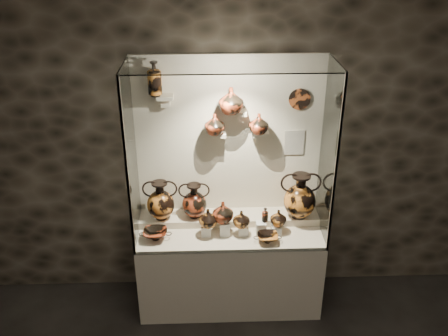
# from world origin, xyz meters

# --- Properties ---
(wall_back) EXTENTS (5.00, 0.02, 3.20)m
(wall_back) POSITION_xyz_m (0.00, 2.50, 1.60)
(wall_back) COLOR black
(wall_back) RESTS_ON ground
(plinth) EXTENTS (1.70, 0.60, 0.80)m
(plinth) POSITION_xyz_m (0.00, 2.18, 0.40)
(plinth) COLOR beige
(plinth) RESTS_ON floor
(front_tier) EXTENTS (1.68, 0.58, 0.03)m
(front_tier) POSITION_xyz_m (0.00, 2.18, 0.82)
(front_tier) COLOR beige
(front_tier) RESTS_ON plinth
(rear_tier) EXTENTS (1.70, 0.25, 0.10)m
(rear_tier) POSITION_xyz_m (0.00, 2.35, 0.85)
(rear_tier) COLOR beige
(rear_tier) RESTS_ON plinth
(back_panel) EXTENTS (1.70, 0.03, 1.60)m
(back_panel) POSITION_xyz_m (0.00, 2.50, 1.60)
(back_panel) COLOR beige
(back_panel) RESTS_ON plinth
(glass_front) EXTENTS (1.70, 0.01, 1.60)m
(glass_front) POSITION_xyz_m (0.00, 1.88, 1.60)
(glass_front) COLOR white
(glass_front) RESTS_ON plinth
(glass_left) EXTENTS (0.01, 0.60, 1.60)m
(glass_left) POSITION_xyz_m (-0.85, 2.18, 1.60)
(glass_left) COLOR white
(glass_left) RESTS_ON plinth
(glass_right) EXTENTS (0.01, 0.60, 1.60)m
(glass_right) POSITION_xyz_m (0.85, 2.18, 1.60)
(glass_right) COLOR white
(glass_right) RESTS_ON plinth
(glass_top) EXTENTS (1.70, 0.60, 0.01)m
(glass_top) POSITION_xyz_m (0.00, 2.18, 2.40)
(glass_top) COLOR white
(glass_top) RESTS_ON back_panel
(frame_post_left) EXTENTS (0.02, 0.02, 1.60)m
(frame_post_left) POSITION_xyz_m (-0.84, 1.89, 1.60)
(frame_post_left) COLOR gray
(frame_post_left) RESTS_ON plinth
(frame_post_right) EXTENTS (0.02, 0.02, 1.60)m
(frame_post_right) POSITION_xyz_m (0.84, 1.89, 1.60)
(frame_post_right) COLOR gray
(frame_post_right) RESTS_ON plinth
(pedestal_a) EXTENTS (0.09, 0.09, 0.10)m
(pedestal_a) POSITION_xyz_m (-0.22, 2.13, 0.88)
(pedestal_a) COLOR silver
(pedestal_a) RESTS_ON front_tier
(pedestal_b) EXTENTS (0.09, 0.09, 0.13)m
(pedestal_b) POSITION_xyz_m (-0.05, 2.13, 0.90)
(pedestal_b) COLOR silver
(pedestal_b) RESTS_ON front_tier
(pedestal_c) EXTENTS (0.09, 0.09, 0.09)m
(pedestal_c) POSITION_xyz_m (0.12, 2.13, 0.88)
(pedestal_c) COLOR silver
(pedestal_c) RESTS_ON front_tier
(pedestal_d) EXTENTS (0.09, 0.09, 0.12)m
(pedestal_d) POSITION_xyz_m (0.28, 2.13, 0.89)
(pedestal_d) COLOR silver
(pedestal_d) RESTS_ON front_tier
(pedestal_e) EXTENTS (0.09, 0.09, 0.08)m
(pedestal_e) POSITION_xyz_m (0.42, 2.13, 0.87)
(pedestal_e) COLOR silver
(pedestal_e) RESTS_ON front_tier
(bracket_ul) EXTENTS (0.14, 0.12, 0.04)m
(bracket_ul) POSITION_xyz_m (-0.55, 2.42, 2.05)
(bracket_ul) COLOR beige
(bracket_ul) RESTS_ON back_panel
(bracket_ca) EXTENTS (0.14, 0.12, 0.04)m
(bracket_ca) POSITION_xyz_m (-0.10, 2.42, 1.70)
(bracket_ca) COLOR beige
(bracket_ca) RESTS_ON back_panel
(bracket_cb) EXTENTS (0.10, 0.12, 0.04)m
(bracket_cb) POSITION_xyz_m (0.10, 2.42, 1.90)
(bracket_cb) COLOR beige
(bracket_cb) RESTS_ON back_panel
(bracket_cc) EXTENTS (0.14, 0.12, 0.04)m
(bracket_cc) POSITION_xyz_m (0.28, 2.42, 1.70)
(bracket_cc) COLOR beige
(bracket_cc) RESTS_ON back_panel
(amphora_left) EXTENTS (0.36, 0.36, 0.38)m
(amphora_left) POSITION_xyz_m (-0.64, 2.32, 1.09)
(amphora_left) COLOR orange
(amphora_left) RESTS_ON rear_tier
(amphora_mid) EXTENTS (0.36, 0.36, 0.34)m
(amphora_mid) POSITION_xyz_m (-0.33, 2.33, 1.07)
(amphora_mid) COLOR #94351A
(amphora_mid) RESTS_ON rear_tier
(amphora_right) EXTENTS (0.39, 0.39, 0.45)m
(amphora_right) POSITION_xyz_m (0.65, 2.29, 1.12)
(amphora_right) COLOR orange
(amphora_right) RESTS_ON rear_tier
(jug_a) EXTENTS (0.20, 0.20, 0.18)m
(jug_a) POSITION_xyz_m (-0.20, 2.11, 1.02)
(jug_a) COLOR orange
(jug_a) RESTS_ON pedestal_a
(jug_b) EXTENTS (0.25, 0.25, 0.20)m
(jug_b) POSITION_xyz_m (-0.07, 2.15, 1.06)
(jug_b) COLOR #94351A
(jug_b) RESTS_ON pedestal_b
(jug_c) EXTENTS (0.18, 0.18, 0.16)m
(jug_c) POSITION_xyz_m (0.10, 2.11, 1.00)
(jug_c) COLOR orange
(jug_c) RESTS_ON pedestal_c
(jug_e) EXTENTS (0.19, 0.19, 0.16)m
(jug_e) POSITION_xyz_m (0.44, 2.15, 0.99)
(jug_e) COLOR orange
(jug_e) RESTS_ON pedestal_e
(lekythos_small) EXTENTS (0.07, 0.07, 0.16)m
(lekythos_small) POSITION_xyz_m (0.31, 2.15, 1.03)
(lekythos_small) COLOR #94351A
(lekythos_small) RESTS_ON pedestal_d
(kylix_left) EXTENTS (0.32, 0.29, 0.11)m
(kylix_left) POSITION_xyz_m (-0.67, 2.08, 0.89)
(kylix_left) COLOR #94351A
(kylix_left) RESTS_ON front_tier
(kylix_right) EXTENTS (0.30, 0.28, 0.10)m
(kylix_right) POSITION_xyz_m (0.33, 2.00, 0.88)
(kylix_right) COLOR orange
(kylix_right) RESTS_ON front_tier
(lekythos_tall) EXTENTS (0.15, 0.15, 0.33)m
(lekythos_tall) POSITION_xyz_m (-0.63, 2.40, 2.23)
(lekythos_tall) COLOR orange
(lekythos_tall) RESTS_ON bracket_ul
(ovoid_vase_a) EXTENTS (0.22, 0.22, 0.19)m
(ovoid_vase_a) POSITION_xyz_m (-0.13, 2.38, 1.81)
(ovoid_vase_a) COLOR #94351A
(ovoid_vase_a) RESTS_ON bracket_ca
(ovoid_vase_b) EXTENTS (0.27, 0.27, 0.23)m
(ovoid_vase_b) POSITION_xyz_m (0.01, 2.36, 2.03)
(ovoid_vase_b) COLOR #94351A
(ovoid_vase_b) RESTS_ON bracket_cb
(ovoid_vase_c) EXTENTS (0.23, 0.23, 0.18)m
(ovoid_vase_c) POSITION_xyz_m (0.26, 2.38, 1.81)
(ovoid_vase_c) COLOR #94351A
(ovoid_vase_c) RESTS_ON bracket_cc
(wall_plate) EXTENTS (0.19, 0.02, 0.19)m
(wall_plate) POSITION_xyz_m (0.62, 2.47, 2.00)
(wall_plate) COLOR #AE4E22
(wall_plate) RESTS_ON back_panel
(info_placard) EXTENTS (0.18, 0.01, 0.24)m
(info_placard) POSITION_xyz_m (0.60, 2.47, 1.58)
(info_placard) COLOR beige
(info_placard) RESTS_ON back_panel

